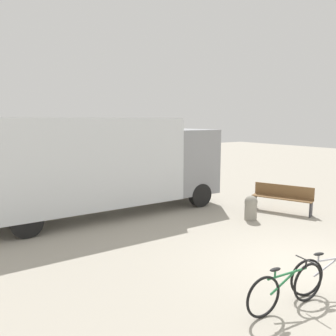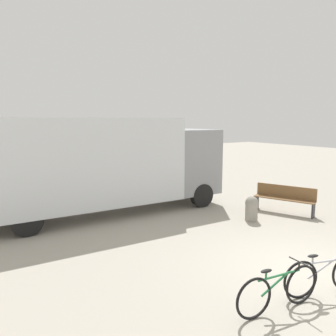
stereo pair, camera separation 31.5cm
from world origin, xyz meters
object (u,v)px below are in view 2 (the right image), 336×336
at_px(bicycle_middle, 325,275).
at_px(park_bench, 285,198).
at_px(delivery_truck, 101,162).
at_px(bollard_near_bench, 252,208).
at_px(bicycle_near, 278,290).

bearing_deg(bicycle_middle, park_bench, 61.46).
relative_size(delivery_truck, bollard_near_bench, 10.75).
height_order(bicycle_middle, bollard_near_bench, bicycle_middle).
bearing_deg(park_bench, delivery_truck, 35.83).
xyz_separation_m(delivery_truck, bicycle_middle, (1.41, -7.12, -1.38)).
height_order(park_bench, bicycle_middle, park_bench).
distance_m(park_bench, bicycle_middle, 5.41).
xyz_separation_m(bicycle_middle, bollard_near_bench, (2.20, 3.81, 0.04)).
distance_m(delivery_truck, bicycle_near, 7.16).
relative_size(bicycle_middle, bollard_near_bench, 2.14).
height_order(delivery_truck, bicycle_near, delivery_truck).
bearing_deg(park_bench, bicycle_middle, 113.10).
bearing_deg(delivery_truck, bollard_near_bench, -40.84).
bearing_deg(bicycle_middle, delivery_truck, 117.55).
relative_size(delivery_truck, park_bench, 4.22).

